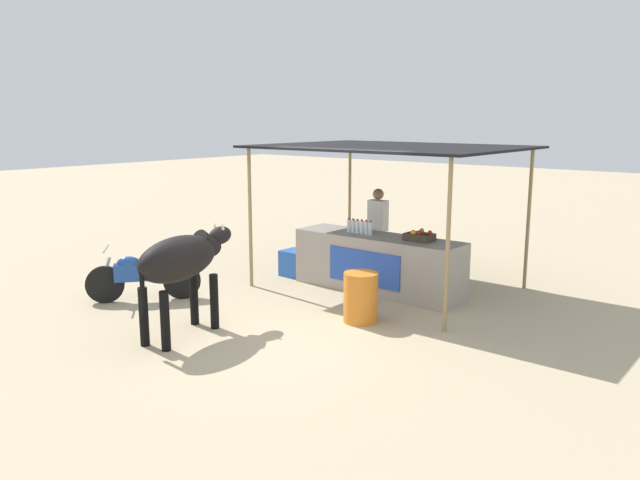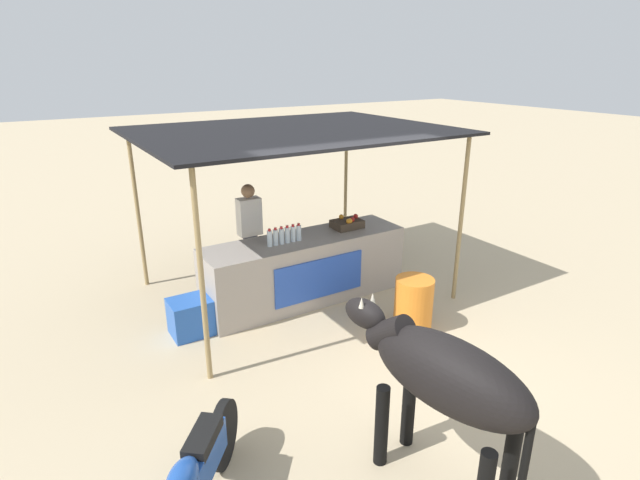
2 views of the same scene
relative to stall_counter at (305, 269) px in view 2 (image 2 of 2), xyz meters
The scene contains 10 objects.
ground_plane 2.25m from the stall_counter, 90.00° to the right, with size 60.00×60.00×0.00m, color tan.
stall_counter is the anchor object (origin of this frame).
stall_awning 1.90m from the stall_counter, 90.00° to the left, with size 4.20×3.20×2.45m.
water_bottle_row 0.69m from the stall_counter, behind, with size 0.52×0.07×0.25m.
fruit_crate 0.94m from the stall_counter, ahead, with size 0.44×0.32×0.18m.
vendor_behind_counter 0.98m from the stall_counter, 124.41° to the left, with size 0.34×0.22×1.65m.
cooler_box 1.73m from the stall_counter, behind, with size 0.60×0.44×0.48m, color blue.
water_barrel 1.69m from the stall_counter, 64.16° to the right, with size 0.50×0.50×0.73m, color orange.
cow 3.63m from the stall_counter, 102.63° to the right, with size 0.76×1.85×1.44m.
motorcycle_parked 3.88m from the stall_counter, 132.05° to the right, with size 1.20×1.44×0.90m.
Camera 2 is at (-3.31, -3.60, 3.36)m, focal length 28.00 mm.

